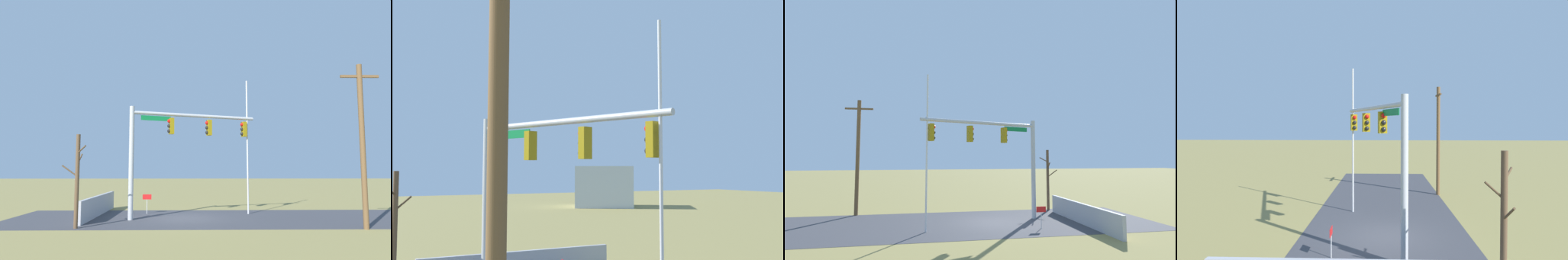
% 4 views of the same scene
% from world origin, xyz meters
% --- Properties ---
extents(ground_plane, '(160.00, 160.00, 0.00)m').
position_xyz_m(ground_plane, '(0.00, 0.00, 0.00)').
color(ground_plane, olive).
extents(road_surface, '(28.00, 8.00, 0.01)m').
position_xyz_m(road_surface, '(-4.00, 0.00, 0.01)').
color(road_surface, '#3D3D42').
rests_on(road_surface, ground_plane).
extents(sidewalk_corner, '(6.00, 6.00, 0.01)m').
position_xyz_m(sidewalk_corner, '(3.99, 0.70, 0.00)').
color(sidewalk_corner, '#B7B5AD').
rests_on(sidewalk_corner, ground_plane).
extents(retaining_fence, '(0.20, 8.25, 1.22)m').
position_xyz_m(retaining_fence, '(5.25, -1.40, 0.61)').
color(retaining_fence, '#A8A8AD').
rests_on(retaining_fence, ground_plane).
extents(signal_mast, '(7.57, 2.97, 6.43)m').
position_xyz_m(signal_mast, '(0.67, -0.16, 4.64)').
color(signal_mast, '#B2B5BA').
rests_on(signal_mast, ground_plane).
extents(flagpole, '(0.10, 0.10, 8.58)m').
position_xyz_m(flagpole, '(-4.04, -1.91, 4.29)').
color(flagpole, silver).
rests_on(flagpole, ground_plane).
extents(utility_pole, '(1.90, 0.26, 8.01)m').
position_xyz_m(utility_pole, '(-8.68, 3.97, 4.17)').
color(utility_pole, brown).
rests_on(utility_pole, ground_plane).
extents(bare_tree, '(1.27, 1.02, 4.54)m').
position_xyz_m(bare_tree, '(5.16, 3.51, 2.33)').
color(bare_tree, brown).
rests_on(bare_tree, ground_plane).
extents(open_sign, '(0.56, 0.04, 1.22)m').
position_xyz_m(open_sign, '(2.38, -2.15, 0.91)').
color(open_sign, silver).
rests_on(open_sign, ground_plane).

